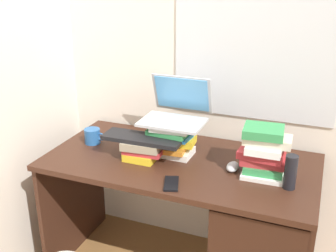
# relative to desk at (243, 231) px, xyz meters

# --- Properties ---
(wall_back) EXTENTS (6.00, 0.06, 2.60)m
(wall_back) POSITION_rel_desk_xyz_m (-0.36, 0.43, 0.89)
(wall_back) COLOR silver
(wall_back) RESTS_ON ground
(wall_left) EXTENTS (0.05, 6.00, 2.60)m
(wall_left) POSITION_rel_desk_xyz_m (-1.26, 0.03, 0.89)
(wall_left) COLOR beige
(wall_left) RESTS_ON ground
(desk) EXTENTS (1.42, 0.71, 0.74)m
(desk) POSITION_rel_desk_xyz_m (0.00, 0.00, 0.00)
(desk) COLOR #381E14
(desk) RESTS_ON ground
(book_stack_tall) EXTENTS (0.24, 0.21, 0.18)m
(book_stack_tall) POSITION_rel_desk_xyz_m (-0.43, 0.07, 0.43)
(book_stack_tall) COLOR white
(book_stack_tall) RESTS_ON desk
(book_stack_keyboard_riser) EXTENTS (0.22, 0.19, 0.10)m
(book_stack_keyboard_riser) POSITION_rel_desk_xyz_m (-0.55, -0.03, 0.39)
(book_stack_keyboard_riser) COLOR yellow
(book_stack_keyboard_riser) RESTS_ON desk
(book_stack_side) EXTENTS (0.25, 0.19, 0.25)m
(book_stack_side) POSITION_rel_desk_xyz_m (0.07, 0.02, 0.46)
(book_stack_side) COLOR white
(book_stack_side) RESTS_ON desk
(laptop) EXTENTS (0.33, 0.30, 0.23)m
(laptop) POSITION_rel_desk_xyz_m (-0.43, 0.14, 0.57)
(laptop) COLOR #B7BABF
(laptop) RESTS_ON book_stack_tall
(keyboard) EXTENTS (0.42, 0.15, 0.02)m
(keyboard) POSITION_rel_desk_xyz_m (-0.55, -0.03, 0.45)
(keyboard) COLOR black
(keyboard) RESTS_ON book_stack_keyboard_riser
(computer_mouse) EXTENTS (0.06, 0.10, 0.04)m
(computer_mouse) POSITION_rel_desk_xyz_m (-0.08, 0.02, 0.36)
(computer_mouse) COLOR #A5A8AD
(computer_mouse) RESTS_ON desk
(mug) EXTENTS (0.13, 0.09, 0.09)m
(mug) POSITION_rel_desk_xyz_m (-0.90, 0.05, 0.38)
(mug) COLOR #265999
(mug) RESTS_ON desk
(water_bottle) EXTENTS (0.06, 0.06, 0.16)m
(water_bottle) POSITION_rel_desk_xyz_m (0.21, -0.07, 0.42)
(water_bottle) COLOR black
(water_bottle) RESTS_ON desk
(cell_phone) EXTENTS (0.11, 0.15, 0.01)m
(cell_phone) POSITION_rel_desk_xyz_m (-0.31, -0.24, 0.34)
(cell_phone) COLOR black
(cell_phone) RESTS_ON desk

